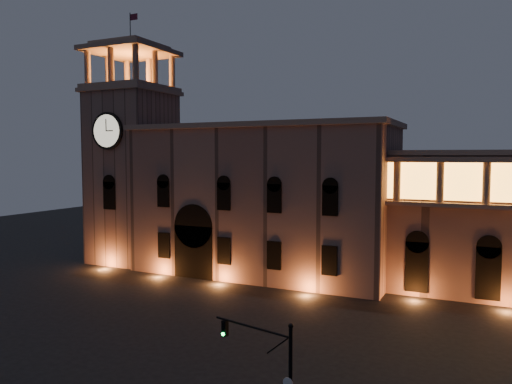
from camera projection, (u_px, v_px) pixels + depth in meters
ground at (171, 334)px, 39.03m from camera, size 160.00×160.00×0.00m
government_building at (263, 200)px, 59.07m from camera, size 30.80×12.80×17.60m
clock_tower at (133, 167)px, 65.77m from camera, size 9.80×9.80×32.40m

